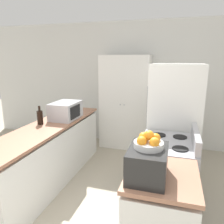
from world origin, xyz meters
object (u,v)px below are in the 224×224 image
(microwave, at_px, (66,110))
(wine_bottle, at_px, (40,117))
(stove, at_px, (166,176))
(toaster_oven, at_px, (147,163))
(pantry_cabinet, at_px, (125,103))
(refrigerator, at_px, (174,124))
(fruit_bowl, at_px, (149,142))

(microwave, relative_size, wine_bottle, 1.91)
(wine_bottle, bearing_deg, stove, -5.76)
(stove, xyz_separation_m, wine_bottle, (-1.86, 0.19, 0.55))
(toaster_oven, bearing_deg, microwave, 136.18)
(stove, bearing_deg, pantry_cabinet, 117.31)
(pantry_cabinet, distance_m, refrigerator, 1.46)
(stove, height_order, fruit_bowl, fruit_bowl)
(stove, distance_m, fruit_bowl, 1.13)
(microwave, bearing_deg, toaster_oven, -43.82)
(pantry_cabinet, height_order, toaster_oven, pantry_cabinet)
(pantry_cabinet, bearing_deg, wine_bottle, -118.15)
(wine_bottle, height_order, fruit_bowl, fruit_bowl)
(toaster_oven, bearing_deg, wine_bottle, 148.66)
(pantry_cabinet, bearing_deg, toaster_oven, -73.21)
(refrigerator, bearing_deg, stove, -93.05)
(pantry_cabinet, height_order, wine_bottle, pantry_cabinet)
(refrigerator, distance_m, wine_bottle, 2.00)
(toaster_oven, xyz_separation_m, fruit_bowl, (0.00, 0.01, 0.18))
(pantry_cabinet, height_order, refrigerator, pantry_cabinet)
(refrigerator, relative_size, wine_bottle, 6.38)
(refrigerator, relative_size, fruit_bowl, 7.49)
(stove, relative_size, toaster_oven, 2.52)
(wine_bottle, height_order, toaster_oven, wine_bottle)
(refrigerator, height_order, toaster_oven, refrigerator)
(wine_bottle, bearing_deg, microwave, 61.46)
(wine_bottle, distance_m, fruit_bowl, 2.01)
(wine_bottle, relative_size, fruit_bowl, 1.17)
(pantry_cabinet, xyz_separation_m, microwave, (-0.68, -1.28, 0.07))
(stove, relative_size, refrigerator, 0.59)
(refrigerator, xyz_separation_m, wine_bottle, (-1.90, -0.61, 0.12))
(pantry_cabinet, relative_size, toaster_oven, 4.57)
(refrigerator, bearing_deg, toaster_oven, -96.31)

